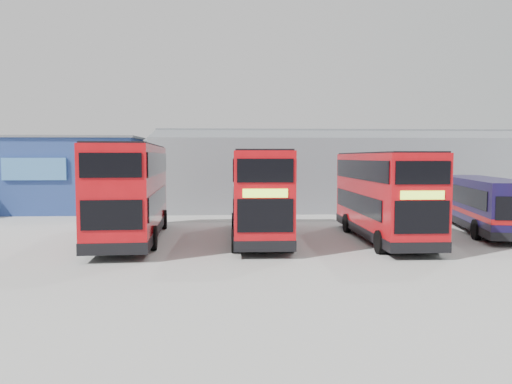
% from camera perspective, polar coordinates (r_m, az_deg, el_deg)
% --- Properties ---
extents(ground_plane, '(120.00, 120.00, 0.00)m').
position_cam_1_polar(ground_plane, '(18.55, 2.73, -7.62)').
color(ground_plane, '#9F9F9A').
rests_on(ground_plane, ground).
extents(office_block, '(12.30, 8.32, 5.12)m').
position_cam_1_polar(office_block, '(38.05, -21.83, 1.97)').
color(office_block, navy).
rests_on(office_block, ground).
extents(maintenance_shed, '(30.50, 12.00, 5.89)m').
position_cam_1_polar(maintenance_shed, '(39.36, 11.30, 2.27)').
color(maintenance_shed, gray).
rests_on(maintenance_shed, ground).
extents(double_decker_left, '(3.02, 10.27, 4.29)m').
position_cam_1_polar(double_decker_left, '(22.98, -14.06, -0.11)').
color(double_decker_left, red).
rests_on(double_decker_left, ground).
extents(double_decker_centre, '(2.54, 9.60, 4.04)m').
position_cam_1_polar(double_decker_centre, '(22.73, 0.29, -0.35)').
color(double_decker_centre, red).
rests_on(double_decker_centre, ground).
extents(double_decker_right, '(2.48, 9.40, 3.96)m').
position_cam_1_polar(double_decker_right, '(23.14, 14.29, -0.51)').
color(double_decker_right, red).
rests_on(double_decker_right, ground).
extents(single_decker_blue, '(4.17, 10.11, 2.68)m').
position_cam_1_polar(single_decker_blue, '(27.61, 24.52, -1.36)').
color(single_decker_blue, '#0E0B34').
rests_on(single_decker_blue, ground).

